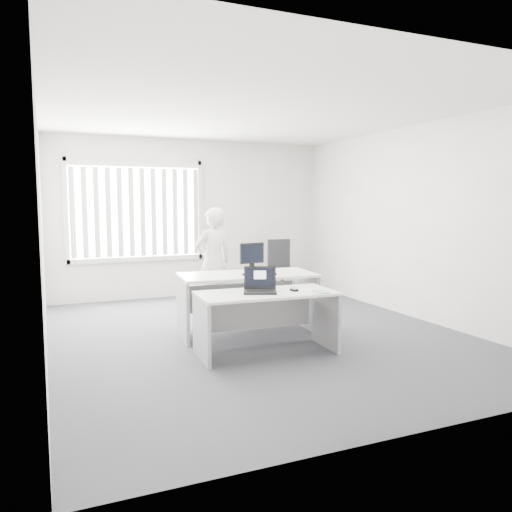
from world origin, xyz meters
name	(u,v)px	position (x,y,z in m)	size (l,w,h in m)	color
ground	(258,334)	(0.00, 0.00, 0.00)	(6.00, 6.00, 0.00)	#45454B
wall_back	(192,218)	(0.00, 3.00, 1.40)	(5.00, 0.02, 2.80)	silver
wall_front	(426,243)	(0.00, -3.00, 1.40)	(5.00, 0.02, 2.80)	silver
wall_left	(42,230)	(-2.50, 0.00, 1.40)	(0.02, 6.00, 2.80)	silver
wall_right	(416,222)	(2.50, 0.00, 1.40)	(0.02, 6.00, 2.80)	silver
ceiling	(258,111)	(0.00, 0.00, 2.80)	(5.00, 6.00, 0.02)	silver
window	(136,211)	(-1.00, 2.96, 1.55)	(2.32, 0.06, 1.76)	beige
blinds	(137,212)	(-1.00, 2.90, 1.52)	(2.20, 0.10, 1.50)	silver
desk_near	(267,309)	(-0.23, -0.78, 0.50)	(1.56, 0.79, 0.70)	white
desk_far	(247,290)	(-0.10, 0.10, 0.56)	(1.78, 0.96, 0.78)	white
office_chair	(282,278)	(1.48, 2.35, 0.32)	(0.63, 0.63, 1.01)	black
person	(213,262)	(-0.17, 1.28, 0.81)	(0.59, 0.39, 1.61)	silver
laptop	(260,280)	(-0.32, -0.81, 0.84)	(0.36, 0.32, 0.28)	black
paper_sheet	(300,291)	(0.13, -0.89, 0.70)	(0.30, 0.21, 0.00)	silver
mouse	(294,289)	(0.07, -0.86, 0.72)	(0.05, 0.09, 0.04)	#B0B0B2
booklet	(321,292)	(0.32, -1.03, 0.70)	(0.14, 0.19, 0.01)	white
keyboard	(259,274)	(-0.01, -0.07, 0.79)	(0.42, 0.14, 0.02)	black
monitor	(252,257)	(0.07, 0.37, 0.97)	(0.37, 0.11, 0.37)	black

